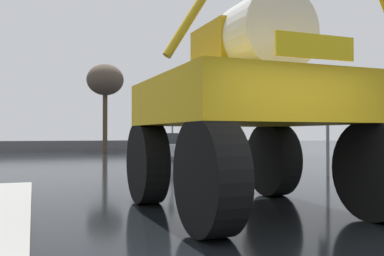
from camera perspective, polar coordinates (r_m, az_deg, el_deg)
ground_plane at (r=22.09m, az=-10.79°, el=-4.58°), size 120.00×120.00×0.00m
oversize_sprayer at (r=8.22m, az=7.63°, el=2.93°), size 4.47×5.02×4.57m
sedan_ahead at (r=26.32m, az=-4.19°, el=-2.43°), size 1.92×4.12×1.52m
traffic_signal_near_right at (r=15.84m, az=17.13°, el=2.50°), size 0.24×0.54×3.25m
traffic_signal_far_left at (r=29.34m, az=-2.71°, el=2.04°), size 0.24×0.55×4.00m
bare_tree_right at (r=30.10m, az=10.39°, el=7.87°), size 3.93×3.93×7.71m
bare_tree_far_center at (r=36.52m, az=-11.41°, el=6.12°), size 3.03×3.03×7.25m
roadside_barrier at (r=38.28m, az=-14.83°, el=-2.30°), size 32.86×0.24×0.90m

